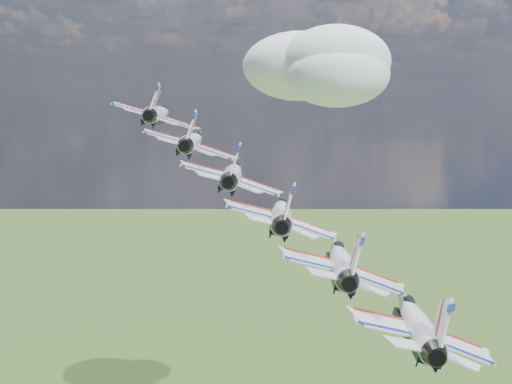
% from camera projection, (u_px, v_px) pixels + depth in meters
% --- Properties ---
extents(cloud_far, '(69.48, 54.59, 27.30)m').
position_uv_depth(cloud_far, '(326.00, 78.00, 276.53)').
color(cloud_far, white).
extents(jet_0, '(15.81, 19.44, 8.37)m').
position_uv_depth(jet_0, '(159.00, 113.00, 99.89)').
color(jet_0, white).
extents(jet_1, '(15.81, 19.44, 8.37)m').
position_uv_depth(jet_1, '(193.00, 141.00, 92.07)').
color(jet_1, white).
extents(jet_2, '(15.81, 19.44, 8.37)m').
position_uv_depth(jet_2, '(233.00, 173.00, 84.26)').
color(jet_2, white).
extents(jet_3, '(15.81, 19.44, 8.37)m').
position_uv_depth(jet_3, '(281.00, 213.00, 76.44)').
color(jet_3, silver).
extents(jet_4, '(15.81, 19.44, 8.37)m').
position_uv_depth(jet_4, '(341.00, 261.00, 68.63)').
color(jet_4, white).
extents(jet_5, '(15.81, 19.44, 8.37)m').
position_uv_depth(jet_5, '(415.00, 321.00, 60.81)').
color(jet_5, white).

